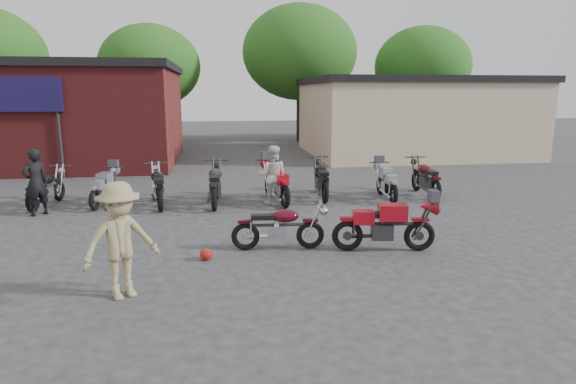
{
  "coord_description": "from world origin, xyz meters",
  "views": [
    {
      "loc": [
        -1.09,
        -8.29,
        3.07
      ],
      "look_at": [
        0.4,
        2.03,
        0.9
      ],
      "focal_mm": 30.0,
      "sensor_mm": 36.0,
      "label": 1
    }
  ],
  "objects": [
    {
      "name": "tree_2",
      "position": [
        4.0,
        22.0,
        4.4
      ],
      "size": [
        7.04,
        7.04,
        8.8
      ],
      "primitive_type": null,
      "color": "#265917",
      "rests_on": "ground"
    },
    {
      "name": "vintage_motorcycle",
      "position": [
        0.06,
        0.79,
        0.51
      ],
      "size": [
        1.81,
        0.7,
        1.03
      ],
      "primitive_type": null,
      "rotation": [
        0.0,
        0.0,
        -0.07
      ],
      "color": "#4E0916",
      "rests_on": "ground"
    },
    {
      "name": "person_light",
      "position": [
        0.35,
        4.7,
        0.82
      ],
      "size": [
        0.93,
        0.8,
        1.65
      ],
      "primitive_type": "imported",
      "rotation": [
        0.0,
        0.0,
        2.9
      ],
      "color": "silver",
      "rests_on": "ground"
    },
    {
      "name": "row_bike_2",
      "position": [
        -2.77,
        5.02,
        0.59
      ],
      "size": [
        1.01,
        2.12,
        1.18
      ],
      "primitive_type": null,
      "rotation": [
        0.0,
        0.0,
        1.74
      ],
      "color": "black",
      "rests_on": "ground"
    },
    {
      "name": "person_tan",
      "position": [
        -2.58,
        -1.13,
        0.89
      ],
      "size": [
        1.33,
        1.17,
        1.79
      ],
      "primitive_type": "imported",
      "rotation": [
        0.0,
        0.0,
        0.55
      ],
      "color": "tan",
      "rests_on": "ground"
    },
    {
      "name": "ground",
      "position": [
        0.0,
        0.0,
        0.0
      ],
      "size": [
        90.0,
        90.0,
        0.0
      ],
      "primitive_type": "plane",
      "color": "#2D2E30"
    },
    {
      "name": "stucco_building",
      "position": [
        8.5,
        15.0,
        1.75
      ],
      "size": [
        10.0,
        8.0,
        3.5
      ],
      "primitive_type": "cube",
      "color": "tan",
      "rests_on": "ground"
    },
    {
      "name": "row_bike_7",
      "position": [
        5.04,
        5.22,
        0.59
      ],
      "size": [
        0.75,
        2.07,
        1.19
      ],
      "primitive_type": null,
      "rotation": [
        0.0,
        0.0,
        1.54
      ],
      "color": "#4C090F",
      "rests_on": "ground"
    },
    {
      "name": "sportbike",
      "position": [
        2.1,
        0.4,
        0.56
      ],
      "size": [
        2.02,
        0.92,
        1.13
      ],
      "primitive_type": null,
      "rotation": [
        0.0,
        0.0,
        -0.15
      ],
      "color": "#B30E1D",
      "rests_on": "ground"
    },
    {
      "name": "row_bike_0",
      "position": [
        -5.79,
        5.39,
        0.56
      ],
      "size": [
        0.93,
        1.99,
        1.11
      ],
      "primitive_type": null,
      "rotation": [
        0.0,
        0.0,
        1.41
      ],
      "color": "black",
      "rests_on": "ground"
    },
    {
      "name": "row_bike_4",
      "position": [
        0.49,
        4.98,
        0.62
      ],
      "size": [
        1.05,
        2.21,
        1.23
      ],
      "primitive_type": null,
      "rotation": [
        0.0,
        0.0,
        1.74
      ],
      "color": "red",
      "rests_on": "ground"
    },
    {
      "name": "brick_building",
      "position": [
        -9.0,
        14.0,
        2.0
      ],
      "size": [
        12.0,
        8.0,
        4.0
      ],
      "primitive_type": "cube",
      "color": "maroon",
      "rests_on": "ground"
    },
    {
      "name": "row_bike_3",
      "position": [
        -1.21,
        4.98,
        0.62
      ],
      "size": [
        0.8,
        2.18,
        1.25
      ],
      "primitive_type": null,
      "rotation": [
        0.0,
        0.0,
        1.53
      ],
      "color": "#262528",
      "rests_on": "ground"
    },
    {
      "name": "tree_1",
      "position": [
        -5.0,
        22.0,
        3.7
      ],
      "size": [
        5.92,
        5.92,
        7.4
      ],
      "primitive_type": null,
      "color": "#265917",
      "rests_on": "ground"
    },
    {
      "name": "tree_3",
      "position": [
        12.0,
        22.0,
        3.8
      ],
      "size": [
        6.08,
        6.08,
        7.6
      ],
      "primitive_type": null,
      "color": "#265917",
      "rests_on": "ground"
    },
    {
      "name": "row_bike_1",
      "position": [
        -4.27,
        5.32,
        0.53
      ],
      "size": [
        0.86,
        1.89,
        1.06
      ],
      "primitive_type": null,
      "rotation": [
        0.0,
        0.0,
        1.42
      ],
      "color": "gray",
      "rests_on": "ground"
    },
    {
      "name": "person_dark",
      "position": [
        -5.67,
        4.36,
        0.85
      ],
      "size": [
        0.73,
        0.72,
        1.7
      ],
      "primitive_type": "imported",
      "rotation": [
        0.0,
        0.0,
        3.91
      ],
      "color": "black",
      "rests_on": "ground"
    },
    {
      "name": "helmet",
      "position": [
        -1.38,
        0.37,
        0.11
      ],
      "size": [
        0.31,
        0.31,
        0.22
      ],
      "primitive_type": "ellipsoid",
      "rotation": [
        0.0,
        0.0,
        -0.42
      ],
      "color": "#A71511",
      "rests_on": "ground"
    },
    {
      "name": "row_bike_6",
      "position": [
        3.72,
        4.93,
        0.54
      ],
      "size": [
        0.73,
        1.91,
        1.09
      ],
      "primitive_type": null,
      "rotation": [
        0.0,
        0.0,
        1.51
      ],
      "color": "#8F939C",
      "rests_on": "ground"
    },
    {
      "name": "row_bike_5",
      "position": [
        1.89,
        5.43,
        0.61
      ],
      "size": [
        0.86,
        2.16,
        1.23
      ],
      "primitive_type": null,
      "rotation": [
        0.0,
        0.0,
        1.49
      ],
      "color": "black",
      "rests_on": "ground"
    }
  ]
}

